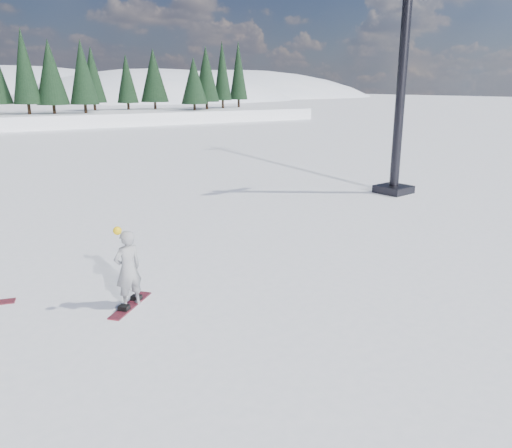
# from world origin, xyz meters

# --- Properties ---
(ground) EXTENTS (420.00, 420.00, 0.00)m
(ground) POSITION_xyz_m (0.00, 0.00, 0.00)
(ground) COLOR white
(ground) RESTS_ON ground
(lift_tower) EXTENTS (2.53, 1.55, 9.15)m
(lift_tower) POSITION_xyz_m (15.74, 4.27, 3.72)
(lift_tower) COLOR black
(lift_tower) RESTS_ON ground
(snowboarder_woman) EXTENTS (0.72, 0.56, 1.91)m
(snowboarder_woman) POSITION_xyz_m (1.53, -1.29, 0.89)
(snowboarder_woman) COLOR #9B9CA0
(snowboarder_woman) RESTS_ON ground
(snowboard_woman) EXTENTS (1.29, 1.23, 0.03)m
(snowboard_woman) POSITION_xyz_m (1.53, -1.29, 0.01)
(snowboard_woman) COLOR maroon
(snowboard_woman) RESTS_ON ground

